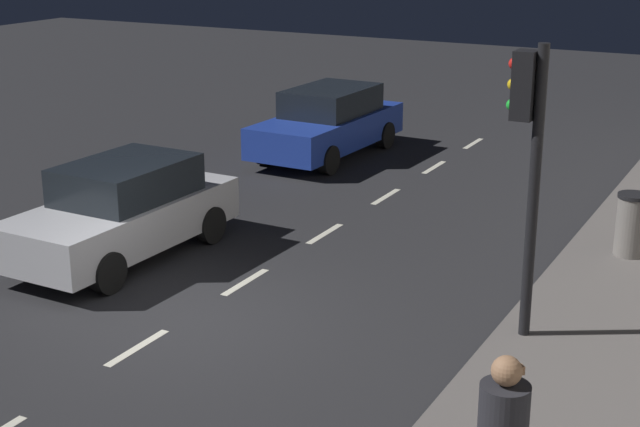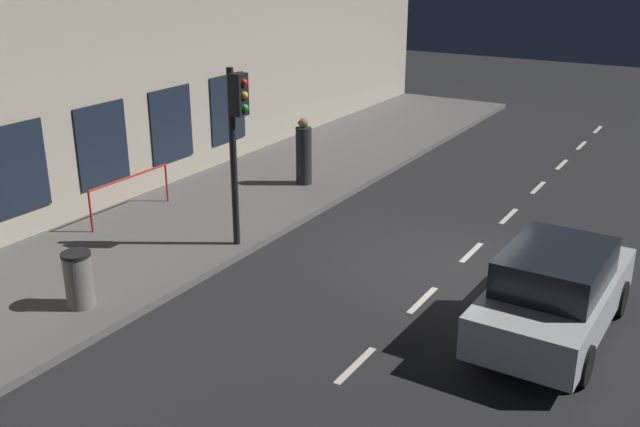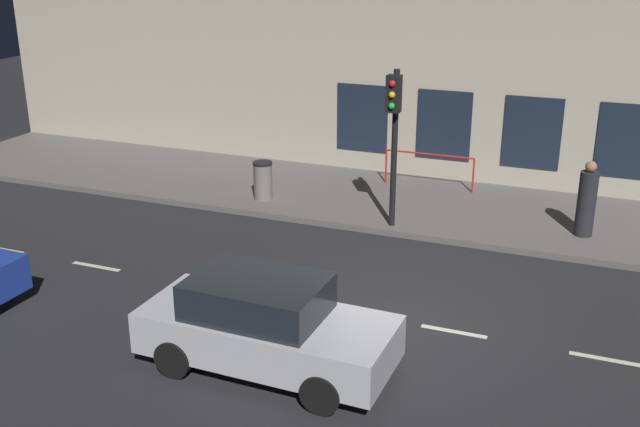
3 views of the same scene
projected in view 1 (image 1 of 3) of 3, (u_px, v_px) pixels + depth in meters
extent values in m
plane|color=#232326|center=(183.00, 320.00, 13.03)|extent=(60.00, 60.00, 0.00)
cube|color=beige|center=(137.00, 348.00, 12.18)|extent=(0.12, 1.20, 0.01)
cube|color=beige|center=(245.00, 282.00, 14.37)|extent=(0.12, 1.20, 0.01)
cube|color=beige|center=(325.00, 234.00, 16.56)|extent=(0.12, 1.20, 0.01)
cube|color=beige|center=(386.00, 197.00, 18.74)|extent=(0.12, 1.20, 0.01)
cube|color=beige|center=(434.00, 167.00, 20.93)|extent=(0.12, 1.20, 0.01)
cube|color=beige|center=(473.00, 143.00, 23.12)|extent=(0.12, 1.20, 0.01)
cylinder|color=black|center=(533.00, 195.00, 11.68)|extent=(0.14, 0.14, 3.75)
cube|color=black|center=(525.00, 85.00, 11.36)|extent=(0.26, 0.32, 0.84)
sphere|color=red|center=(515.00, 64.00, 11.35)|extent=(0.15, 0.15, 0.15)
sphere|color=gold|center=(513.00, 84.00, 11.43)|extent=(0.15, 0.15, 0.15)
sphere|color=green|center=(512.00, 105.00, 11.50)|extent=(0.15, 0.15, 0.15)
cube|color=#B7B7BC|center=(122.00, 221.00, 15.23)|extent=(1.83, 4.19, 0.70)
cube|color=black|center=(127.00, 180.00, 15.17)|extent=(1.57, 2.19, 0.60)
cylinder|color=black|center=(107.00, 272.00, 13.88)|extent=(0.24, 0.65, 0.64)
cylinder|color=black|center=(28.00, 254.00, 14.63)|extent=(0.24, 0.65, 0.64)
cylinder|color=black|center=(210.00, 225.00, 16.01)|extent=(0.24, 0.65, 0.64)
cylinder|color=black|center=(137.00, 211.00, 16.77)|extent=(0.24, 0.65, 0.64)
cube|color=#1E389E|center=(327.00, 130.00, 21.71)|extent=(1.89, 4.51, 0.70)
cube|color=black|center=(331.00, 101.00, 21.67)|extent=(1.61, 2.37, 0.60)
cylinder|color=black|center=(329.00, 160.00, 20.28)|extent=(0.24, 0.65, 0.64)
cylinder|color=black|center=(265.00, 151.00, 21.05)|extent=(0.24, 0.65, 0.64)
cylinder|color=black|center=(385.00, 135.00, 22.56)|extent=(0.24, 0.65, 0.64)
cylinder|color=black|center=(326.00, 128.00, 23.34)|extent=(0.24, 0.65, 0.64)
sphere|color=#936B4C|center=(507.00, 371.00, 7.65)|extent=(0.26, 0.26, 0.26)
cube|color=#936B4C|center=(521.00, 370.00, 7.67)|extent=(0.08, 0.08, 0.07)
cylinder|color=slate|center=(631.00, 226.00, 14.95)|extent=(0.49, 0.49, 0.95)
cylinder|color=black|center=(635.00, 196.00, 14.80)|extent=(0.52, 0.52, 0.06)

